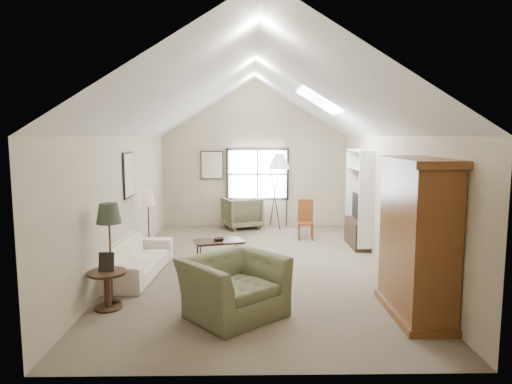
{
  "coord_description": "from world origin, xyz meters",
  "views": [
    {
      "loc": [
        -0.15,
        -8.53,
        2.51
      ],
      "look_at": [
        0.0,
        0.4,
        1.4
      ],
      "focal_mm": 32.0,
      "sensor_mm": 36.0,
      "label": 1
    }
  ],
  "objects_px": {
    "sofa": "(135,258)",
    "side_table": "(108,290)",
    "side_chair": "(306,220)",
    "armchair_near": "(233,287)",
    "armoire": "(417,238)",
    "armchair_far": "(242,212)",
    "coffee_table": "(219,252)"
  },
  "relations": [
    {
      "from": "sofa",
      "to": "armoire",
      "type": "bearing_deg",
      "value": -109.35
    },
    {
      "from": "armchair_near",
      "to": "armchair_far",
      "type": "bearing_deg",
      "value": 49.33
    },
    {
      "from": "side_table",
      "to": "armoire",
      "type": "bearing_deg",
      "value": -3.9
    },
    {
      "from": "sofa",
      "to": "armchair_near",
      "type": "xyz_separation_m",
      "value": [
        1.84,
        -1.88,
        0.09
      ]
    },
    {
      "from": "side_table",
      "to": "side_chair",
      "type": "height_order",
      "value": "side_chair"
    },
    {
      "from": "armoire",
      "to": "armchair_near",
      "type": "relative_size",
      "value": 1.73
    },
    {
      "from": "sofa",
      "to": "coffee_table",
      "type": "bearing_deg",
      "value": -61.09
    },
    {
      "from": "armchair_near",
      "to": "coffee_table",
      "type": "distance_m",
      "value": 2.59
    },
    {
      "from": "sofa",
      "to": "side_chair",
      "type": "distance_m",
      "value": 4.45
    },
    {
      "from": "armoire",
      "to": "coffee_table",
      "type": "height_order",
      "value": "armoire"
    },
    {
      "from": "armoire",
      "to": "side_table",
      "type": "height_order",
      "value": "armoire"
    },
    {
      "from": "armoire",
      "to": "side_table",
      "type": "distance_m",
      "value": 4.47
    },
    {
      "from": "armchair_far",
      "to": "side_chair",
      "type": "height_order",
      "value": "side_chair"
    },
    {
      "from": "armchair_near",
      "to": "coffee_table",
      "type": "height_order",
      "value": "armchair_near"
    },
    {
      "from": "armchair_far",
      "to": "armchair_near",
      "type": "bearing_deg",
      "value": 68.57
    },
    {
      "from": "armoire",
      "to": "armchair_near",
      "type": "bearing_deg",
      "value": 179.51
    },
    {
      "from": "armchair_far",
      "to": "side_chair",
      "type": "distance_m",
      "value": 2.1
    },
    {
      "from": "armoire",
      "to": "side_chair",
      "type": "xyz_separation_m",
      "value": [
        -0.94,
        4.71,
        -0.62
      ]
    },
    {
      "from": "side_table",
      "to": "side_chair",
      "type": "distance_m",
      "value": 5.6
    },
    {
      "from": "sofa",
      "to": "coffee_table",
      "type": "distance_m",
      "value": 1.62
    },
    {
      "from": "armchair_near",
      "to": "side_chair",
      "type": "distance_m",
      "value": 4.96
    },
    {
      "from": "sofa",
      "to": "armchair_near",
      "type": "height_order",
      "value": "armchair_near"
    },
    {
      "from": "armoire",
      "to": "armchair_far",
      "type": "distance_m",
      "value": 6.63
    },
    {
      "from": "armchair_near",
      "to": "side_chair",
      "type": "bearing_deg",
      "value": 30.74
    },
    {
      "from": "armchair_far",
      "to": "side_table",
      "type": "height_order",
      "value": "armchair_far"
    },
    {
      "from": "coffee_table",
      "to": "side_table",
      "type": "distance_m",
      "value": 2.71
    },
    {
      "from": "sofa",
      "to": "side_table",
      "type": "xyz_separation_m",
      "value": [
        0.0,
        -1.6,
        -0.05
      ]
    },
    {
      "from": "armchair_near",
      "to": "side_table",
      "type": "bearing_deg",
      "value": 131.02
    },
    {
      "from": "armoire",
      "to": "armchair_near",
      "type": "height_order",
      "value": "armoire"
    },
    {
      "from": "side_chair",
      "to": "side_table",
      "type": "bearing_deg",
      "value": -124.5
    },
    {
      "from": "coffee_table",
      "to": "side_table",
      "type": "relative_size",
      "value": 1.67
    },
    {
      "from": "side_table",
      "to": "side_chair",
      "type": "xyz_separation_m",
      "value": [
        3.44,
        4.41,
        0.2
      ]
    }
  ]
}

